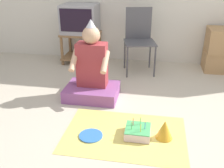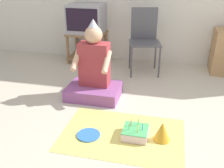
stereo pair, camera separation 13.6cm
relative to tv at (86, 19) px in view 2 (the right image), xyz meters
The scene contains 9 objects.
ground_plane 2.29m from the tv, 57.68° to the right, with size 16.00×16.00×0.00m, color #BCB29E.
tv_stand 0.41m from the tv, 90.00° to the right, with size 0.58×0.46×0.48m.
tv is the anchor object (origin of this frame).
folding_chair 0.98m from the tv, 13.46° to the right, with size 0.51×0.49×0.91m.
person_seated 1.35m from the tv, 68.43° to the right, with size 0.62×0.47×0.92m.
party_cloth 2.24m from the tv, 63.38° to the right, with size 1.13×0.77×0.01m.
birthday_cake 2.29m from the tv, 60.59° to the right, with size 0.23×0.23×0.16m.
party_hat_blue 2.39m from the tv, 55.33° to the right, with size 0.15×0.15×0.18m.
paper_plate 2.21m from the tv, 71.91° to the right, with size 0.22×0.22×0.01m.
Camera 2 is at (0.16, -2.07, 1.45)m, focal length 42.00 mm.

